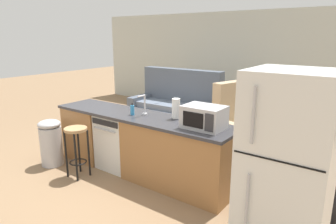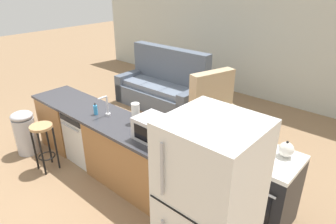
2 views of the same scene
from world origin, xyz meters
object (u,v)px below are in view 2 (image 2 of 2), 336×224
object	(u,v)px
bar_stool	(43,138)
soap_bottle	(96,110)
couch	(164,89)
refrigerator	(208,211)
dishwasher	(89,135)
stove_range	(260,188)
armchair	(217,121)
trash_bin	(25,132)
microwave	(156,130)
kettle	(286,150)
paper_towel_roll	(136,113)

from	to	relation	value
bar_stool	soap_bottle	bearing A→B (deg)	44.15
couch	refrigerator	bearing A→B (deg)	-42.55
dishwasher	stove_range	bearing A→B (deg)	11.91
couch	armchair	size ratio (longest dim) A/B	1.68
refrigerator	bar_stool	bearing A→B (deg)	-178.70
bar_stool	armchair	world-z (taller)	armchair
dishwasher	trash_bin	world-z (taller)	dishwasher
microwave	stove_range	bearing A→B (deg)	25.78
bar_stool	trash_bin	distance (m)	0.70
soap_bottle	couch	world-z (taller)	couch
dishwasher	refrigerator	xyz separation A→B (m)	(2.60, -0.55, 0.45)
microwave	bar_stool	size ratio (longest dim) A/B	0.68
armchair	kettle	bearing A→B (deg)	-36.68
refrigerator	dishwasher	bearing A→B (deg)	168.07
stove_range	microwave	xyz separation A→B (m)	(-1.14, -0.55, 0.59)
paper_towel_roll	couch	world-z (taller)	couch
dishwasher	soap_bottle	distance (m)	0.64
dishwasher	couch	size ratio (longest dim) A/B	0.42
soap_bottle	stove_range	bearing A→B (deg)	14.82
stove_range	armchair	bearing A→B (deg)	137.30
stove_range	paper_towel_roll	size ratio (longest dim) A/B	3.19
soap_bottle	armchair	distance (m)	2.19
trash_bin	soap_bottle	bearing A→B (deg)	23.42
dishwasher	trash_bin	size ratio (longest dim) A/B	1.14
armchair	stove_range	bearing A→B (deg)	-42.70
stove_range	paper_towel_roll	world-z (taller)	paper_towel_roll
couch	stove_range	bearing A→B (deg)	-29.73
stove_range	soap_bottle	xyz separation A→B (m)	(-2.27, -0.60, 0.52)
paper_towel_roll	armchair	distance (m)	1.87
refrigerator	couch	bearing A→B (deg)	137.45
paper_towel_roll	trash_bin	xyz separation A→B (m)	(-1.88, -0.74, -0.66)
soap_bottle	bar_stool	xyz separation A→B (m)	(-0.58, -0.56, -0.44)
stove_range	refrigerator	bearing A→B (deg)	-90.01
microwave	soap_bottle	size ratio (longest dim) A/B	2.84
couch	armchair	xyz separation A→B (m)	(1.73, -0.48, -0.04)
microwave	trash_bin	distance (m)	2.55
bar_stool	couch	distance (m)	2.99
dishwasher	microwave	world-z (taller)	microwave
couch	armchair	world-z (taller)	couch
stove_range	paper_towel_roll	bearing A→B (deg)	-166.36
paper_towel_roll	microwave	bearing A→B (deg)	-16.03
paper_towel_roll	kettle	size ratio (longest dim) A/B	1.38
refrigerator	microwave	distance (m)	1.27
bar_stool	microwave	bearing A→B (deg)	19.68
stove_range	microwave	distance (m)	1.39
microwave	bar_stool	bearing A→B (deg)	-160.32
stove_range	refrigerator	xyz separation A→B (m)	(-0.00, -1.10, 0.42)
paper_towel_roll	bar_stool	xyz separation A→B (m)	(-1.20, -0.76, -0.50)
refrigerator	soap_bottle	bearing A→B (deg)	167.68
stove_range	trash_bin	world-z (taller)	stove_range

